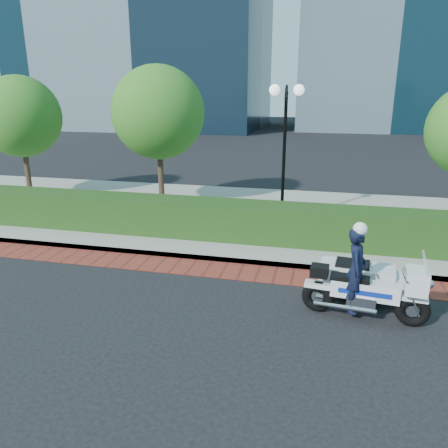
% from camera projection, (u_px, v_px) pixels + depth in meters
% --- Properties ---
extents(ground, '(120.00, 120.00, 0.00)m').
position_uv_depth(ground, '(208.00, 298.00, 9.25)').
color(ground, black).
rests_on(ground, ground).
extents(brick_strip, '(60.00, 1.00, 0.01)m').
position_uv_depth(brick_strip, '(224.00, 270.00, 10.64)').
color(brick_strip, maroon).
rests_on(brick_strip, ground).
extents(sidewalk, '(60.00, 8.00, 0.15)m').
position_uv_depth(sidewalk, '(254.00, 217.00, 14.80)').
color(sidewalk, gray).
rests_on(sidewalk, ground).
extents(hedge_main, '(18.00, 1.20, 1.00)m').
position_uv_depth(hedge_main, '(241.00, 221.00, 12.40)').
color(hedge_main, black).
rests_on(hedge_main, sidewalk).
extents(lamppost, '(1.02, 0.70, 4.21)m').
position_uv_depth(lamppost, '(285.00, 133.00, 12.98)').
color(lamppost, black).
rests_on(lamppost, sidewalk).
extents(tree_a, '(3.00, 3.00, 4.58)m').
position_uv_depth(tree_a, '(20.00, 117.00, 16.29)').
color(tree_a, '#332319').
rests_on(tree_a, sidewalk).
extents(tree_b, '(3.20, 3.20, 4.89)m').
position_uv_depth(tree_b, '(158.00, 113.00, 15.02)').
color(tree_b, '#332319').
rests_on(tree_b, sidewalk).
extents(police_motorcycle, '(2.38, 1.79, 1.93)m').
position_uv_depth(police_motorcycle, '(361.00, 279.00, 8.59)').
color(police_motorcycle, black).
rests_on(police_motorcycle, ground).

